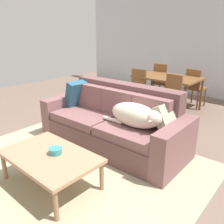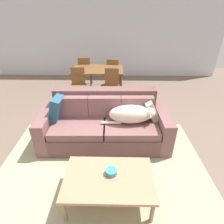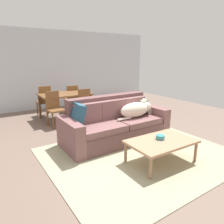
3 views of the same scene
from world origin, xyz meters
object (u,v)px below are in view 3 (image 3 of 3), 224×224
dining_table (65,96)px  dining_chair_near_right (86,104)px  dining_chair_far_right (72,97)px  bowl_on_coffee_table (160,137)px  dining_chair_near_left (55,107)px  coffee_table (161,143)px  dog_on_left_cushion (136,110)px  throw_pillow_by_right_arm (143,106)px  dining_chair_far_left (45,100)px  couch (115,124)px  throw_pillow_by_left_arm (77,115)px

dining_table → dining_chair_near_right: dining_chair_near_right is taller
dining_chair_near_right → dining_chair_far_right: dining_chair_near_right is taller
dining_chair_near_right → dining_chair_far_right: size_ratio=1.01×
bowl_on_coffee_table → dining_chair_near_left: size_ratio=0.17×
coffee_table → dog_on_left_cushion: bearing=72.1°
coffee_table → throw_pillow_by_right_arm: bearing=61.4°
coffee_table → dining_chair_far_left: dining_chair_far_left is taller
dining_chair_near_left → dining_chair_near_right: 0.88m
bowl_on_coffee_table → couch: bearing=97.1°
dog_on_left_cushion → bowl_on_coffee_table: (-0.35, -1.11, -0.21)m
dining_table → dining_chair_near_left: size_ratio=1.54×
bowl_on_coffee_table → dining_chair_far_right: size_ratio=0.17×
dining_table → dining_chair_far_right: (0.42, 0.54, -0.18)m
dining_chair_near_right → couch: bearing=-89.3°
dining_table → dining_chair_near_left: bearing=-132.3°
dining_chair_near_left → throw_pillow_by_right_arm: bearing=-49.9°
throw_pillow_by_left_arm → dining_chair_near_left: size_ratio=0.50×
throw_pillow_by_right_arm → dining_chair_near_left: (-1.65, 1.60, -0.14)m
dining_chair_near_left → dining_chair_far_left: 1.07m
throw_pillow_by_right_arm → dining_chair_near_left: bearing=136.0°
throw_pillow_by_left_arm → coffee_table: size_ratio=0.40×
couch → dining_chair_near_right: couch is taller
dining_table → dining_chair_far_right: bearing=52.0°
throw_pillow_by_right_arm → dining_table: throw_pillow_by_right_arm is taller
dog_on_left_cushion → bowl_on_coffee_table: dog_on_left_cushion is taller
dog_on_left_cushion → coffee_table: dog_on_left_cushion is taller
dining_table → dining_chair_far_right: dining_chair_far_right is taller
couch → dog_on_left_cushion: 0.59m
couch → dining_chair_far_left: bearing=104.4°
dog_on_left_cushion → dining_chair_near_left: dining_chair_near_left is taller
dining_chair_far_right → dining_chair_far_left: bearing=6.7°
dog_on_left_cushion → dining_chair_near_left: (-1.29, 1.78, -0.14)m
couch → dining_chair_near_left: (-0.79, 1.67, 0.15)m
dining_chair_far_left → dining_chair_far_right: 0.88m
dining_chair_far_left → dining_chair_near_left: bearing=86.7°
dining_chair_near_right → dining_chair_far_left: (-0.86, 1.12, 0.02)m
coffee_table → bowl_on_coffee_table: bowl_on_coffee_table is taller
dog_on_left_cushion → throw_pillow_by_right_arm: throw_pillow_by_right_arm is taller
dining_table → dining_chair_near_right: bearing=-55.2°
throw_pillow_by_right_arm → dining_chair_near_right: dining_chair_near_right is taller
dining_chair_far_right → throw_pillow_by_right_arm: bearing=112.4°
dog_on_left_cushion → throw_pillow_by_right_arm: 0.41m
couch → throw_pillow_by_right_arm: (0.86, 0.07, 0.29)m
dining_chair_near_right → throw_pillow_by_left_arm: bearing=-117.1°
dining_chair_near_left → throw_pillow_by_left_arm: bearing=-98.2°
couch → dining_chair_near_left: 1.85m
dining_chair_near_right → throw_pillow_by_right_arm: bearing=-59.8°
dining_chair_near_left → dining_chair_far_left: dining_chair_far_left is taller
dining_table → dining_chair_far_left: 0.73m
dining_chair_near_left → bowl_on_coffee_table: bearing=-77.7°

